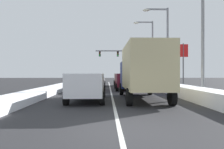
% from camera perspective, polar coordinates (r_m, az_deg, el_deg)
% --- Properties ---
extents(ground_plane, '(120.00, 120.00, 0.00)m').
position_cam_1_polar(ground_plane, '(18.60, -0.32, -4.89)').
color(ground_plane, '#28282B').
extents(lane_stripe_between_right_lane_and_center_lane, '(0.14, 35.01, 0.01)m').
position_cam_1_polar(lane_stripe_between_right_lane_and_center_lane, '(21.77, -0.49, -4.12)').
color(lane_stripe_between_right_lane_and_center_lane, silver).
rests_on(lane_stripe_between_right_lane_and_center_lane, ground).
extents(snow_bank_right_shoulder, '(1.52, 35.01, 0.77)m').
position_cam_1_polar(snow_bank_right_shoulder, '(22.47, 13.17, -3.02)').
color(snow_bank_right_shoulder, white).
rests_on(snow_bank_right_shoulder, ground).
extents(snow_bank_left_shoulder, '(1.75, 35.01, 0.48)m').
position_cam_1_polar(snow_bank_left_shoulder, '(22.30, -14.26, -3.42)').
color(snow_bank_left_shoulder, white).
rests_on(snow_bank_left_shoulder, ground).
extents(box_truck_right_lane_nearest, '(2.53, 7.20, 3.36)m').
position_cam_1_polar(box_truck_right_lane_nearest, '(12.94, 8.66, 1.28)').
color(box_truck_right_lane_nearest, navy).
rests_on(box_truck_right_lane_nearest, ground).
extents(suv_maroon_right_lane_second, '(2.16, 4.90, 1.67)m').
position_cam_1_polar(suv_maroon_right_lane_second, '(20.48, 3.87, -1.57)').
color(suv_maroon_right_lane_second, maroon).
rests_on(suv_maroon_right_lane_second, ground).
extents(suv_tan_right_lane_third, '(2.16, 4.90, 1.67)m').
position_cam_1_polar(suv_tan_right_lane_third, '(26.57, 2.95, -1.15)').
color(suv_tan_right_lane_third, '#937F60').
rests_on(suv_tan_right_lane_third, ground).
extents(suv_white_center_lane_nearest, '(2.16, 4.90, 1.67)m').
position_cam_1_polar(suv_white_center_lane_nearest, '(12.36, -7.04, -2.77)').
color(suv_white_center_lane_nearest, silver).
rests_on(suv_white_center_lane_nearest, ground).
extents(sedan_gray_center_lane_second, '(2.00, 4.50, 1.51)m').
position_cam_1_polar(sedan_gray_center_lane_second, '(18.76, -6.05, -2.51)').
color(sedan_gray_center_lane_second, slate).
rests_on(sedan_gray_center_lane_second, ground).
extents(sedan_silver_center_lane_third, '(2.00, 4.50, 1.51)m').
position_cam_1_polar(sedan_silver_center_lane_third, '(25.61, -4.19, -1.76)').
color(sedan_silver_center_lane_third, '#B7BABF').
rests_on(sedan_silver_center_lane_third, ground).
extents(traffic_light_gantry, '(7.54, 0.47, 6.20)m').
position_cam_1_polar(traffic_light_gantry, '(37.83, 3.00, 4.55)').
color(traffic_light_gantry, slate).
rests_on(traffic_light_gantry, ground).
extents(street_lamp_right_near, '(2.66, 0.36, 8.79)m').
position_cam_1_polar(street_lamp_right_near, '(15.55, 23.34, 13.42)').
color(street_lamp_right_near, gray).
rests_on(street_lamp_right_near, ground).
extents(street_lamp_right_mid, '(2.66, 0.36, 8.34)m').
position_cam_1_polar(street_lamp_right_mid, '(21.20, 14.67, 9.23)').
color(street_lamp_right_mid, gray).
rests_on(street_lamp_right_mid, ground).
extents(street_lamp_right_far, '(2.66, 0.36, 8.67)m').
position_cam_1_polar(street_lamp_right_far, '(27.32, 10.79, 7.58)').
color(street_lamp_right_far, gray).
rests_on(street_lamp_right_far, ground).
extents(roadside_sign_right, '(3.20, 0.16, 5.50)m').
position_cam_1_polar(roadside_sign_right, '(26.74, 17.66, 5.29)').
color(roadside_sign_right, '#59595B').
rests_on(roadside_sign_right, ground).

